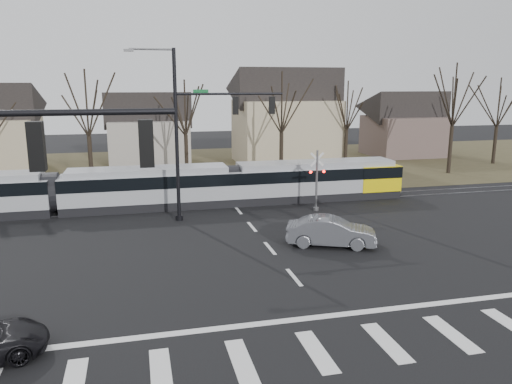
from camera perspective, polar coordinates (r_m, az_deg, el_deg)
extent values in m
plane|color=black|center=(20.20, 6.15, -11.74)|extent=(140.00, 140.00, 0.00)
cube|color=#38331E|center=(50.40, -6.18, 2.86)|extent=(140.00, 28.00, 0.01)
cube|color=silver|center=(15.77, -20.11, -19.84)|extent=(0.60, 2.60, 0.01)
cube|color=silver|center=(15.65, -10.83, -19.54)|extent=(0.60, 2.60, 0.01)
cube|color=silver|center=(15.89, -1.67, -18.77)|extent=(0.60, 2.60, 0.01)
cube|color=silver|center=(16.48, 6.93, -17.64)|extent=(0.60, 2.60, 0.01)
cube|color=silver|center=(17.38, 14.68, -16.28)|extent=(0.60, 2.60, 0.01)
cube|color=silver|center=(18.55, 21.46, -14.84)|extent=(0.60, 2.60, 0.01)
cube|color=silver|center=(18.68, 8.06, -13.87)|extent=(28.00, 0.35, 0.01)
cube|color=silver|center=(21.94, 4.37, -9.68)|extent=(0.18, 2.00, 0.01)
cube|color=silver|center=(25.53, 1.60, -6.44)|extent=(0.18, 2.00, 0.01)
cube|color=silver|center=(29.23, -0.46, -3.99)|extent=(0.18, 2.00, 0.01)
cube|color=silver|center=(33.00, -2.05, -2.10)|extent=(0.18, 2.00, 0.01)
cube|color=silver|center=(36.82, -3.30, -0.59)|extent=(0.18, 2.00, 0.01)
cube|color=silver|center=(40.67, -4.32, 0.63)|extent=(0.18, 2.00, 0.01)
cube|color=silver|center=(44.55, -5.16, 1.64)|extent=(0.18, 2.00, 0.01)
cube|color=silver|center=(48.45, -5.86, 2.49)|extent=(0.18, 2.00, 0.01)
cube|color=#59595E|center=(34.04, -2.42, -1.61)|extent=(90.00, 0.12, 0.06)
cube|color=#59595E|center=(35.38, -2.86, -1.08)|extent=(90.00, 0.12, 0.06)
cube|color=gray|center=(34.02, -12.12, 0.44)|extent=(11.31, 2.64, 2.75)
cube|color=black|center=(33.92, -12.16, 1.36)|extent=(11.33, 2.68, 0.80)
cube|color=gray|center=(36.24, 6.82, 1.35)|extent=(12.25, 2.64, 2.75)
cube|color=black|center=(36.14, 6.85, 2.21)|extent=(12.27, 2.68, 0.80)
cube|color=yellow|center=(38.07, 13.36, 1.76)|extent=(3.02, 2.69, 1.84)
imported|color=#54555C|center=(26.00, 8.58, -4.50)|extent=(4.77, 5.67, 1.50)
cylinder|color=black|center=(11.58, -25.69, 8.12)|extent=(6.50, 0.14, 0.14)
cube|color=black|center=(11.58, -23.79, 4.79)|extent=(0.32, 0.32, 1.05)
sphere|color=#FF0C07|center=(11.55, -23.94, 6.42)|extent=(0.22, 0.22, 0.22)
cube|color=black|center=(11.40, -12.44, 5.45)|extent=(0.32, 0.32, 1.05)
sphere|color=#FF0C07|center=(11.37, -12.52, 7.10)|extent=(0.22, 0.22, 0.22)
cylinder|color=black|center=(30.08, -9.07, 6.22)|extent=(0.22, 0.22, 10.20)
cylinder|color=black|center=(30.98, -8.76, -2.92)|extent=(0.44, 0.44, 0.30)
cylinder|color=black|center=(30.35, -2.99, 11.14)|extent=(6.50, 0.14, 0.14)
cube|color=#0C5926|center=(30.08, -6.34, 11.36)|extent=(0.90, 0.03, 0.22)
cube|color=black|center=(30.44, -2.36, 9.83)|extent=(0.32, 0.32, 1.05)
sphere|color=#FF0C07|center=(30.43, -2.37, 10.45)|extent=(0.22, 0.22, 0.22)
cube|color=black|center=(30.96, 1.83, 9.88)|extent=(0.32, 0.32, 1.05)
sphere|color=#FF0C07|center=(30.95, 1.83, 10.49)|extent=(0.22, 0.22, 0.22)
cube|color=#59595B|center=(29.88, -14.36, 15.41)|extent=(0.55, 0.22, 0.14)
cylinder|color=#59595B|center=(32.79, 6.95, 1.30)|extent=(0.14, 0.14, 4.00)
cylinder|color=#59595B|center=(33.20, 6.86, -1.92)|extent=(0.36, 0.36, 0.20)
cube|color=silver|center=(32.56, 7.01, 3.72)|extent=(0.95, 0.04, 0.95)
cube|color=silver|center=(32.56, 7.01, 3.72)|extent=(0.95, 0.04, 0.95)
cube|color=black|center=(32.68, 6.97, 2.33)|extent=(1.00, 0.10, 0.12)
sphere|color=#FF0C07|center=(32.46, 6.28, 2.28)|extent=(0.18, 0.18, 0.18)
sphere|color=#FF0C07|center=(32.77, 7.76, 2.34)|extent=(0.18, 0.18, 0.18)
cube|color=gray|center=(53.67, -12.12, 5.65)|extent=(8.00, 7.00, 4.50)
cube|color=tan|center=(52.85, 3.38, 6.90)|extent=(10.00, 8.00, 6.50)
cube|color=brown|center=(60.79, 16.53, 6.17)|extent=(8.00, 7.00, 4.50)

